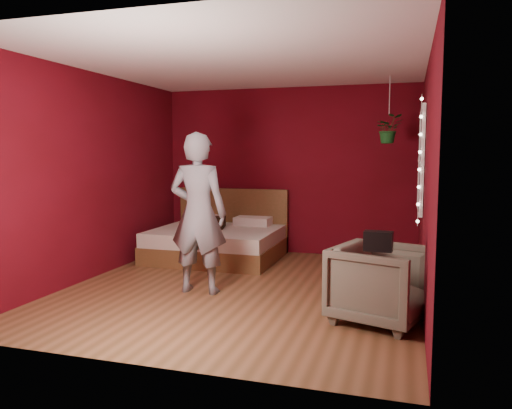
% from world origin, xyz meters
% --- Properties ---
extents(floor, '(4.50, 4.50, 0.00)m').
position_xyz_m(floor, '(0.00, 0.00, 0.00)').
color(floor, brown).
rests_on(floor, ground).
extents(room_walls, '(4.04, 4.54, 2.62)m').
position_xyz_m(room_walls, '(0.00, 0.00, 1.68)').
color(room_walls, '#5C0915').
rests_on(room_walls, ground).
extents(window, '(0.05, 0.97, 1.27)m').
position_xyz_m(window, '(1.97, 0.90, 1.50)').
color(window, white).
rests_on(window, room_walls).
extents(fairy_lights, '(0.04, 0.04, 1.45)m').
position_xyz_m(fairy_lights, '(1.94, 0.37, 1.50)').
color(fairy_lights, silver).
rests_on(fairy_lights, room_walls).
extents(bed, '(1.83, 1.56, 1.01)m').
position_xyz_m(bed, '(-0.90, 1.51, 0.26)').
color(bed, brown).
rests_on(bed, ground).
extents(person, '(0.68, 0.47, 1.82)m').
position_xyz_m(person, '(-0.43, -0.29, 0.91)').
color(person, slate).
rests_on(person, ground).
extents(armchair, '(1.01, 0.99, 0.74)m').
position_xyz_m(armchair, '(1.60, -0.74, 0.37)').
color(armchair, '#63614E').
rests_on(armchair, ground).
extents(handbag, '(0.25, 0.14, 0.17)m').
position_xyz_m(handbag, '(1.59, -1.03, 0.82)').
color(handbag, black).
rests_on(handbag, armchair).
extents(throw_pillow, '(0.52, 0.52, 0.15)m').
position_xyz_m(throw_pillow, '(-1.03, 1.51, 0.53)').
color(throw_pillow, black).
rests_on(throw_pillow, bed).
extents(hanging_plant, '(0.41, 0.38, 0.89)m').
position_xyz_m(hanging_plant, '(1.55, 1.50, 1.90)').
color(hanging_plant, silver).
rests_on(hanging_plant, room_walls).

